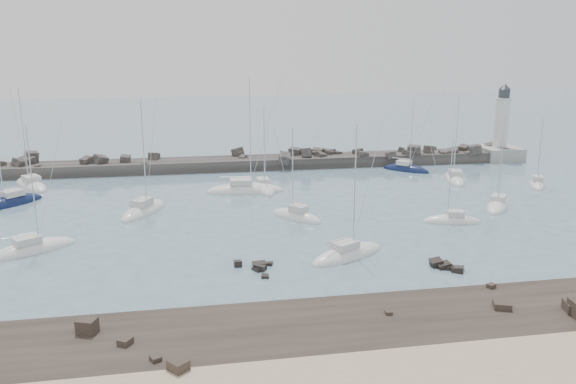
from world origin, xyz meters
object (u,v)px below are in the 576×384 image
(sailboat_1, at_px, (31,186))
(sailboat_5, at_px, (296,217))
(sailboat_3, at_px, (144,211))
(sailboat_8, at_px, (406,170))
(sailboat_4, at_px, (245,191))
(sailboat_6, at_px, (264,189))
(sailboat_7, at_px, (347,255))
(sailboat_9, at_px, (452,221))
(lighthouse, at_px, (500,143))
(sailboat_13, at_px, (10,204))
(sailboat_14, at_px, (32,250))
(sailboat_10, at_px, (454,180))
(sailboat_11, at_px, (498,206))
(sailboat_12, at_px, (537,185))

(sailboat_1, height_order, sailboat_5, sailboat_1)
(sailboat_3, bearing_deg, sailboat_8, 23.64)
(sailboat_4, bearing_deg, sailboat_8, 19.43)
(sailboat_6, xyz_separation_m, sailboat_7, (4.50, -28.69, -0.00))
(sailboat_6, height_order, sailboat_9, sailboat_6)
(sailboat_1, height_order, sailboat_4, sailboat_4)
(lighthouse, bearing_deg, sailboat_13, -167.16)
(sailboat_1, distance_m, sailboat_9, 60.37)
(sailboat_13, relative_size, sailboat_14, 1.07)
(sailboat_3, bearing_deg, sailboat_10, 12.09)
(sailboat_9, xyz_separation_m, sailboat_10, (10.38, 20.64, 0.01))
(lighthouse, relative_size, sailboat_10, 1.03)
(sailboat_6, bearing_deg, sailboat_7, -81.09)
(sailboat_5, relative_size, sailboat_7, 0.85)
(sailboat_11, bearing_deg, sailboat_6, 152.74)
(sailboat_8, relative_size, sailboat_10, 0.92)
(sailboat_8, bearing_deg, sailboat_5, -134.19)
(sailboat_3, distance_m, sailboat_10, 47.56)
(lighthouse, xyz_separation_m, sailboat_9, (-26.63, -35.84, -2.96))
(sailboat_8, relative_size, sailboat_14, 0.94)
(sailboat_4, bearing_deg, sailboat_1, 164.47)
(sailboat_3, height_order, sailboat_9, sailboat_3)
(sailboat_14, bearing_deg, sailboat_6, 39.39)
(lighthouse, bearing_deg, sailboat_1, -174.16)
(sailboat_4, xyz_separation_m, sailboat_11, (31.45, -13.83, -0.01))
(sailboat_5, height_order, sailboat_14, sailboat_14)
(sailboat_5, xyz_separation_m, sailboat_13, (-35.98, 12.68, 0.00))
(sailboat_3, height_order, sailboat_5, sailboat_3)
(lighthouse, xyz_separation_m, sailboat_7, (-41.90, -44.63, -2.95))
(sailboat_3, distance_m, sailboat_13, 18.92)
(sailboat_3, relative_size, sailboat_7, 1.07)
(sailboat_14, bearing_deg, lighthouse, 27.34)
(lighthouse, relative_size, sailboat_3, 0.97)
(sailboat_6, xyz_separation_m, sailboat_11, (28.59, -14.73, -0.01))
(sailboat_13, bearing_deg, sailboat_12, -1.87)
(sailboat_1, relative_size, sailboat_5, 1.31)
(sailboat_1, xyz_separation_m, sailboat_8, (59.39, 1.37, 0.00))
(sailboat_1, bearing_deg, sailboat_3, -43.97)
(sailboat_3, bearing_deg, sailboat_6, 29.40)
(sailboat_5, bearing_deg, sailboat_7, -79.52)
(sailboat_7, height_order, sailboat_11, sailboat_7)
(sailboat_8, xyz_separation_m, sailboat_13, (-59.48, -11.49, 0.01))
(lighthouse, distance_m, sailboat_1, 80.79)
(sailboat_7, relative_size, sailboat_8, 1.08)
(sailboat_6, xyz_separation_m, sailboat_9, (19.77, -19.90, -0.01))
(sailboat_5, relative_size, sailboat_14, 0.86)
(sailboat_12, relative_size, sailboat_13, 0.75)
(sailboat_1, height_order, sailboat_12, sailboat_1)
(sailboat_7, height_order, sailboat_12, sailboat_7)
(sailboat_3, xyz_separation_m, sailboat_6, (16.35, 9.22, -0.01))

